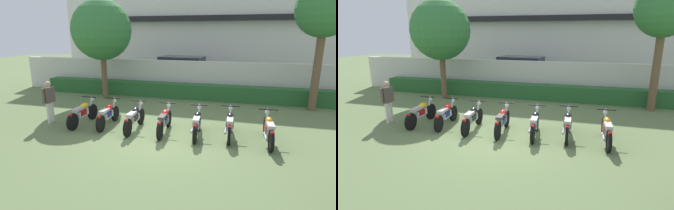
% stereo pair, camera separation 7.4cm
% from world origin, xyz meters
% --- Properties ---
extents(ground, '(60.00, 60.00, 0.00)m').
position_xyz_m(ground, '(0.00, 0.00, 0.00)').
color(ground, '#607547').
extents(building, '(22.09, 6.50, 8.12)m').
position_xyz_m(building, '(0.00, 14.65, 4.06)').
color(building, white).
rests_on(building, ground).
extents(compound_wall, '(20.99, 0.30, 1.88)m').
position_xyz_m(compound_wall, '(0.00, 6.53, 0.94)').
color(compound_wall, silver).
rests_on(compound_wall, ground).
extents(hedge_row, '(16.79, 0.70, 0.76)m').
position_xyz_m(hedge_row, '(0.00, 5.83, 0.38)').
color(hedge_row, '#28602D').
rests_on(hedge_row, ground).
extents(parked_car, '(4.68, 2.49, 1.89)m').
position_xyz_m(parked_car, '(-1.16, 9.10, 0.94)').
color(parked_car, navy).
rests_on(parked_car, ground).
extents(tree_near_inspector, '(3.00, 3.00, 4.98)m').
position_xyz_m(tree_near_inspector, '(-4.50, 4.85, 3.46)').
color(tree_near_inspector, brown).
rests_on(tree_near_inspector, ground).
extents(tree_far_side, '(2.35, 2.35, 5.47)m').
position_xyz_m(tree_far_side, '(5.50, 5.05, 4.23)').
color(tree_far_side, brown).
rests_on(tree_far_side, ground).
extents(motorcycle_in_row_0, '(0.60, 1.95, 0.96)m').
position_xyz_m(motorcycle_in_row_0, '(-3.22, 0.66, 0.45)').
color(motorcycle_in_row_0, black).
rests_on(motorcycle_in_row_0, ground).
extents(motorcycle_in_row_1, '(0.60, 1.89, 0.95)m').
position_xyz_m(motorcycle_in_row_1, '(-2.22, 0.74, 0.44)').
color(motorcycle_in_row_1, black).
rests_on(motorcycle_in_row_1, ground).
extents(motorcycle_in_row_2, '(0.60, 1.92, 0.96)m').
position_xyz_m(motorcycle_in_row_2, '(-1.12, 0.59, 0.45)').
color(motorcycle_in_row_2, black).
rests_on(motorcycle_in_row_2, ground).
extents(motorcycle_in_row_3, '(0.60, 1.90, 0.96)m').
position_xyz_m(motorcycle_in_row_3, '(-0.03, 0.61, 0.45)').
color(motorcycle_in_row_3, black).
rests_on(motorcycle_in_row_3, ground).
extents(motorcycle_in_row_4, '(0.60, 1.87, 0.97)m').
position_xyz_m(motorcycle_in_row_4, '(1.09, 0.60, 0.45)').
color(motorcycle_in_row_4, black).
rests_on(motorcycle_in_row_4, ground).
extents(motorcycle_in_row_5, '(0.60, 1.86, 0.97)m').
position_xyz_m(motorcycle_in_row_5, '(2.14, 0.74, 0.46)').
color(motorcycle_in_row_5, black).
rests_on(motorcycle_in_row_5, ground).
extents(motorcycle_in_row_6, '(0.60, 1.93, 0.98)m').
position_xyz_m(motorcycle_in_row_6, '(3.32, 0.57, 0.46)').
color(motorcycle_in_row_6, black).
rests_on(motorcycle_in_row_6, ground).
extents(inspector_person, '(0.22, 0.65, 1.60)m').
position_xyz_m(inspector_person, '(-4.53, 0.54, 0.94)').
color(inspector_person, silver).
rests_on(inspector_person, ground).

